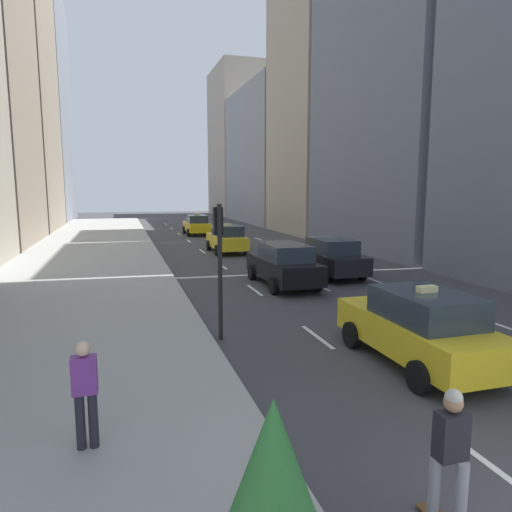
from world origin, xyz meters
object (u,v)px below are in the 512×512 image
Objects in this scene: taxi_third at (227,239)px; traffic_light_pole at (219,249)px; sedan_black_near at (283,264)px; taxi_second at (419,327)px; sedan_silver_behind at (329,257)px; planter_with_shrub at (273,493)px; taxi_lead at (197,225)px; pedestrian_near_curb at (85,389)px; skateboarder at (450,454)px.

taxi_third is 1.22× the size of traffic_light_pole.
traffic_light_pole is at bearing -103.64° from taxi_third.
taxi_second is at bearing -90.00° from sedan_black_near.
planter_with_shrub reaches higher than sedan_silver_behind.
taxi_lead is 20.90m from sedan_silver_behind.
taxi_second is 2.67× the size of pedestrian_near_curb.
taxi_third is at bearing 90.00° from sedan_black_near.
planter_with_shrub is at bearing -101.98° from taxi_third.
traffic_light_pole is (3.04, 4.83, 1.34)m from pedestrian_near_curb.
sedan_silver_behind is at bearing 62.57° from planter_with_shrub.
taxi_second is 7.21m from pedestrian_near_curb.
taxi_third is 2.26× the size of planter_with_shrub.
taxi_third is 0.91× the size of sedan_silver_behind.
taxi_second is 10.84m from sedan_silver_behind.
traffic_light_pole is (-1.08, 7.59, 1.45)m from skateboarder.
traffic_light_pole is (-6.75, -7.38, 1.52)m from sedan_silver_behind.
taxi_lead is 1.00× the size of taxi_second.
traffic_light_pole reaches higher than skateboarder.
planter_with_shrub is (-5.13, -35.99, 0.27)m from taxi_lead.
sedan_silver_behind is 1.34× the size of traffic_light_pole.
sedan_silver_behind is 10.11m from traffic_light_pole.
sedan_silver_behind is 2.92× the size of pedestrian_near_curb.
planter_with_shrub reaches higher than taxi_lead.
pedestrian_near_curb is (-4.12, 2.76, 0.10)m from skateboarder.
taxi_lead reaches higher than skateboarder.
taxi_second is 2.26× the size of planter_with_shrub.
taxi_lead is at bearing 90.00° from sedan_black_near.
taxi_second is 19.37m from taxi_third.
traffic_light_pole is at bearing -132.47° from sedan_silver_behind.
taxi_lead is 1.00× the size of taxi_third.
taxi_second is 8.98m from sedan_black_near.
taxi_lead reaches higher than sedan_silver_behind.
sedan_black_near is 1.34× the size of traffic_light_pole.
taxi_second is 1.00× the size of taxi_third.
sedan_silver_behind is (2.80, 10.47, 0.01)m from taxi_second.
taxi_lead is 35.78m from skateboarder.
planter_with_shrub reaches higher than pedestrian_near_curb.
taxi_second is at bearing -90.00° from taxi_third.
skateboarder reaches higher than sedan_silver_behind.
traffic_light_pole is at bearing -98.01° from taxi_lead.
taxi_second is at bearing -104.98° from sedan_silver_behind.
planter_with_shrub is (-5.13, -13.79, 0.26)m from sedan_black_near.
planter_with_shrub is at bearing -98.50° from traffic_light_pole.
skateboarder is 2.29m from planter_with_shrub.
taxi_lead is 2.52× the size of skateboarder.
taxi_third reaches higher than sedan_black_near.
skateboarder is (-2.87, -4.50, 0.08)m from taxi_second.
pedestrian_near_curb is 0.46× the size of traffic_light_pole.
pedestrian_near_curb is 5.86m from traffic_light_pole.
planter_with_shrub is at bearing -172.01° from skateboarder.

